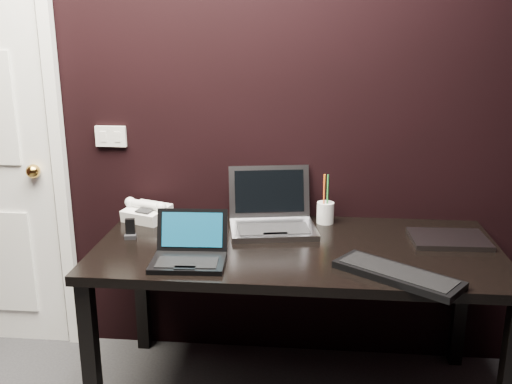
# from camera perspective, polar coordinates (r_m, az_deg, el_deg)

# --- Properties ---
(wall_back) EXTENTS (4.00, 0.00, 4.00)m
(wall_back) POSITION_cam_1_polar(r_m,az_deg,el_deg) (2.71, -1.87, 9.15)
(wall_back) COLOR black
(wall_back) RESTS_ON ground
(wall_switch) EXTENTS (0.15, 0.02, 0.10)m
(wall_switch) POSITION_cam_1_polar(r_m,az_deg,el_deg) (2.87, -14.31, 5.42)
(wall_switch) COLOR silver
(wall_switch) RESTS_ON wall_back
(desk) EXTENTS (1.70, 0.80, 0.74)m
(desk) POSITION_cam_1_polar(r_m,az_deg,el_deg) (2.46, 4.06, -7.02)
(desk) COLOR black
(desk) RESTS_ON ground
(netbook) EXTENTS (0.30, 0.27, 0.18)m
(netbook) POSITION_cam_1_polar(r_m,az_deg,el_deg) (2.27, -6.69, -6.05)
(netbook) COLOR black
(netbook) RESTS_ON desk
(silver_laptop) EXTENTS (0.43, 0.40, 0.26)m
(silver_laptop) POSITION_cam_1_polar(r_m,az_deg,el_deg) (2.61, 1.61, -2.66)
(silver_laptop) COLOR #9C9CA1
(silver_laptop) RESTS_ON desk
(ext_keyboard) EXTENTS (0.48, 0.41, 0.03)m
(ext_keyboard) POSITION_cam_1_polar(r_m,az_deg,el_deg) (2.18, 13.94, -8.00)
(ext_keyboard) COLOR black
(ext_keyboard) RESTS_ON desk
(closed_laptop) EXTENTS (0.33, 0.24, 0.02)m
(closed_laptop) POSITION_cam_1_polar(r_m,az_deg,el_deg) (2.60, 18.72, -4.49)
(closed_laptop) COLOR gray
(closed_laptop) RESTS_ON desk
(desk_phone) EXTENTS (0.24, 0.23, 0.11)m
(desk_phone) POSITION_cam_1_polar(r_m,az_deg,el_deg) (2.77, -10.87, -1.96)
(desk_phone) COLOR white
(desk_phone) RESTS_ON desk
(mobile_phone) EXTENTS (0.06, 0.05, 0.09)m
(mobile_phone) POSITION_cam_1_polar(r_m,az_deg,el_deg) (2.56, -12.45, -3.82)
(mobile_phone) COLOR black
(mobile_phone) RESTS_ON desk
(pen_cup) EXTENTS (0.11, 0.11, 0.24)m
(pen_cup) POSITION_cam_1_polar(r_m,az_deg,el_deg) (2.70, 6.95, -1.97)
(pen_cup) COLOR silver
(pen_cup) RESTS_ON desk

